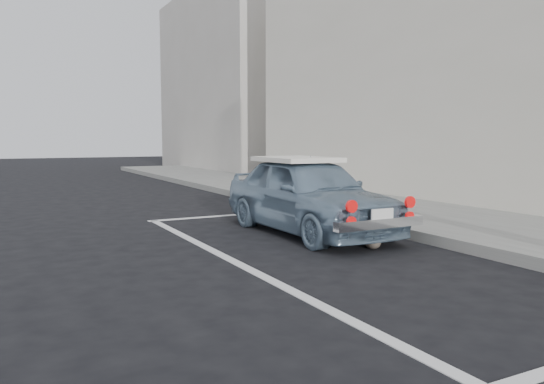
{
  "coord_description": "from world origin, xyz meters",
  "views": [
    {
      "loc": [
        -3.3,
        -2.45,
        1.41
      ],
      "look_at": [
        -0.24,
        3.38,
        0.75
      ],
      "focal_mm": 35.0,
      "sensor_mm": 36.0,
      "label": 1
    }
  ],
  "objects": [
    {
      "name": "ground",
      "position": [
        0.0,
        0.0,
        0.0
      ],
      "size": [
        80.0,
        80.0,
        0.0
      ],
      "primitive_type": "plane",
      "color": "black",
      "rests_on": "ground"
    },
    {
      "name": "building_far",
      "position": [
        6.35,
        20.0,
        4.0
      ],
      "size": [
        3.5,
        10.0,
        8.0
      ],
      "primitive_type": "cube",
      "color": "#AEA89E",
      "rests_on": "ground"
    },
    {
      "name": "pline_front",
      "position": [
        0.5,
        6.5,
        0.0
      ],
      "size": [
        3.0,
        0.12,
        0.01
      ],
      "primitive_type": "cube",
      "color": "silver",
      "rests_on": "ground"
    },
    {
      "name": "pline_side",
      "position": [
        -0.9,
        3.0,
        0.0
      ],
      "size": [
        0.12,
        7.0,
        0.01
      ],
      "primitive_type": "cube",
      "color": "silver",
      "rests_on": "ground"
    },
    {
      "name": "retro_coupe",
      "position": [
        0.85,
        4.28,
        0.59
      ],
      "size": [
        1.39,
        3.43,
        1.16
      ],
      "rotation": [
        0.0,
        0.0,
        0.01
      ],
      "color": "slate",
      "rests_on": "ground"
    },
    {
      "name": "cat",
      "position": [
        0.97,
        2.88,
        0.11
      ],
      "size": [
        0.28,
        0.43,
        0.24
      ],
      "rotation": [
        0.0,
        0.0,
        -0.29
      ],
      "color": "#756659",
      "rests_on": "ground"
    }
  ]
}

